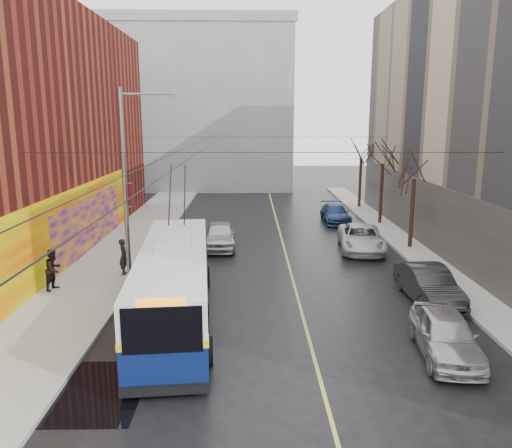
{
  "coord_description": "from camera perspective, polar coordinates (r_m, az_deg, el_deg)",
  "views": [
    {
      "loc": [
        -0.61,
        -12.74,
        7.63
      ],
      "look_at": [
        -0.29,
        9.95,
        2.83
      ],
      "focal_mm": 35.0,
      "sensor_mm": 36.0,
      "label": 1
    }
  ],
  "objects": [
    {
      "name": "tree_mid",
      "position": [
        37.09,
        14.34,
        7.89
      ],
      "size": [
        3.2,
        3.2,
        6.68
      ],
      "color": "black",
      "rests_on": "ground"
    },
    {
      "name": "tree_far",
      "position": [
        43.88,
        11.97,
        8.43
      ],
      "size": [
        3.2,
        3.2,
        6.57
      ],
      "color": "black",
      "rests_on": "ground"
    },
    {
      "name": "ground",
      "position": [
        14.87,
        1.74,
        -18.97
      ],
      "size": [
        140.0,
        140.0,
        0.0
      ],
      "primitive_type": "plane",
      "color": "black",
      "rests_on": "ground"
    },
    {
      "name": "parked_car_c",
      "position": [
        30.04,
        11.93,
        -1.58
      ],
      "size": [
        3.06,
        5.6,
        1.49
      ],
      "primitive_type": "imported",
      "rotation": [
        0.0,
        0.0,
        -0.11
      ],
      "color": "silver",
      "rests_on": "ground"
    },
    {
      "name": "catenary_wires",
      "position": [
        27.61,
        -4.88,
        9.02
      ],
      "size": [
        18.0,
        60.0,
        0.22
      ],
      "color": "black"
    },
    {
      "name": "trolleybus",
      "position": [
        19.38,
        -9.32,
        -6.58
      ],
      "size": [
        3.51,
        11.76,
        5.5
      ],
      "rotation": [
        0.0,
        0.0,
        0.09
      ],
      "color": "#09164A",
      "rests_on": "ground"
    },
    {
      "name": "pigeons_flying",
      "position": [
        23.19,
        -6.25,
        11.19
      ],
      "size": [
        4.76,
        4.5,
        1.67
      ],
      "color": "slate"
    },
    {
      "name": "parked_car_b",
      "position": [
        22.52,
        19.11,
        -6.53
      ],
      "size": [
        1.75,
        4.63,
        1.51
      ],
      "primitive_type": "imported",
      "rotation": [
        0.0,
        0.0,
        0.04
      ],
      "color": "#242527",
      "rests_on": "ground"
    },
    {
      "name": "pedestrian_b",
      "position": [
        23.99,
        -22.12,
        -4.83
      ],
      "size": [
        0.93,
        1.06,
        1.85
      ],
      "primitive_type": "imported",
      "rotation": [
        0.0,
        0.0,
        1.28
      ],
      "color": "black",
      "rests_on": "sidewalk_left"
    },
    {
      "name": "building_far",
      "position": [
        58.0,
        -6.32,
        13.24
      ],
      "size": [
        20.5,
        12.1,
        18.0
      ],
      "color": "gray",
      "rests_on": "ground"
    },
    {
      "name": "tree_near",
      "position": [
        30.42,
        17.71,
        6.37
      ],
      "size": [
        3.2,
        3.2,
        6.4
      ],
      "color": "black",
      "rests_on": "ground"
    },
    {
      "name": "pedestrian_a",
      "position": [
        25.25,
        -14.88,
        -3.62
      ],
      "size": [
        0.49,
        0.68,
        1.77
      ],
      "primitive_type": "imported",
      "rotation": [
        0.0,
        0.0,
        1.67
      ],
      "color": "black",
      "rests_on": "sidewalk_left"
    },
    {
      "name": "streetlight_pole",
      "position": [
        23.57,
        -14.43,
        4.77
      ],
      "size": [
        2.65,
        0.6,
        9.0
      ],
      "color": "slate",
      "rests_on": "ground"
    },
    {
      "name": "sidewalk_right",
      "position": [
        27.6,
        19.67,
        -4.67
      ],
      "size": [
        2.0,
        60.0,
        0.15
      ],
      "primitive_type": "cube",
      "color": "gray",
      "rests_on": "ground"
    },
    {
      "name": "puddle",
      "position": [
        15.71,
        -17.94,
        -17.74
      ],
      "size": [
        2.75,
        3.57,
        0.01
      ],
      "primitive_type": "cube",
      "color": "black",
      "rests_on": "ground"
    },
    {
      "name": "lane_line",
      "position": [
        27.89,
        3.56,
        -3.96
      ],
      "size": [
        0.12,
        50.0,
        0.01
      ],
      "primitive_type": "cube",
      "color": "#BFB74C",
      "rests_on": "ground"
    },
    {
      "name": "parked_car_d",
      "position": [
        37.87,
        9.05,
        1.19
      ],
      "size": [
        1.92,
        4.61,
        1.33
      ],
      "primitive_type": "imported",
      "rotation": [
        0.0,
        0.0,
        -0.01
      ],
      "color": "navy",
      "rests_on": "ground"
    },
    {
      "name": "following_car",
      "position": [
        30.01,
        -4.17,
        -1.28
      ],
      "size": [
        2.01,
        4.68,
        1.57
      ],
      "primitive_type": "imported",
      "rotation": [
        0.0,
        0.0,
        0.03
      ],
      "color": "#B3B3B8",
      "rests_on": "ground"
    },
    {
      "name": "parked_car_a",
      "position": [
        17.78,
        20.84,
        -11.69
      ],
      "size": [
        2.23,
        4.52,
        1.48
      ],
      "primitive_type": "imported",
      "rotation": [
        0.0,
        0.0,
        -0.11
      ],
      "color": "#B0AFB4",
      "rests_on": "ground"
    },
    {
      "name": "sidewalk_left",
      "position": [
        26.9,
        -16.79,
        -4.9
      ],
      "size": [
        4.0,
        60.0,
        0.15
      ],
      "primitive_type": "cube",
      "color": "gray",
      "rests_on": "ground"
    }
  ]
}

